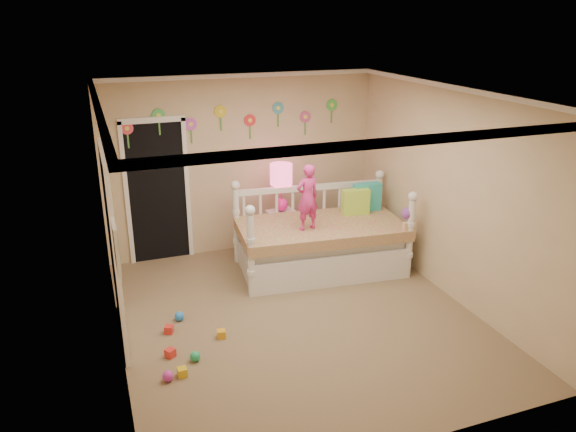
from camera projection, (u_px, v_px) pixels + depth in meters
name	position (u px, v px, depth m)	size (l,w,h in m)	color
floor	(298.00, 317.00, 6.57)	(4.00, 4.50, 0.01)	#7F684C
ceiling	(299.00, 94.00, 5.68)	(4.00, 4.50, 0.01)	white
back_wall	(243.00, 164.00, 8.11)	(4.00, 0.01, 2.60)	tan
left_wall	(109.00, 237.00, 5.48)	(0.01, 4.50, 2.60)	tan
right_wall	(451.00, 194.00, 6.77)	(0.01, 4.50, 2.60)	tan
crown_molding	(299.00, 97.00, 5.69)	(4.00, 4.50, 0.06)	white
daybed	(321.00, 228.00, 7.59)	(2.27, 1.22, 1.23)	white
pillow_turquoise	(367.00, 197.00, 7.99)	(0.40, 0.14, 0.40)	#24A2B4
pillow_lime	(356.00, 202.00, 7.85)	(0.38, 0.14, 0.36)	#AFE846
child	(307.00, 197.00, 7.21)	(0.32, 0.21, 0.88)	#E53491
nightstand	(281.00, 232.00, 8.22)	(0.40, 0.30, 0.66)	white
table_lamp	(281.00, 180.00, 7.95)	(0.32, 0.32, 0.71)	#FC219E
closet_doorway	(157.00, 191.00, 7.78)	(0.90, 0.04, 2.07)	black
flower_decals	(236.00, 121.00, 7.85)	(3.40, 0.02, 0.50)	#B2668C
mirror_closet	(114.00, 248.00, 5.84)	(0.07, 1.30, 2.10)	white
wall_picture	(116.00, 247.00, 4.61)	(0.05, 0.34, 0.42)	white
hanging_bag	(407.00, 225.00, 7.33)	(0.20, 0.16, 0.36)	beige
toy_scatter	(194.00, 336.00, 6.07)	(0.80, 1.30, 0.11)	#996666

